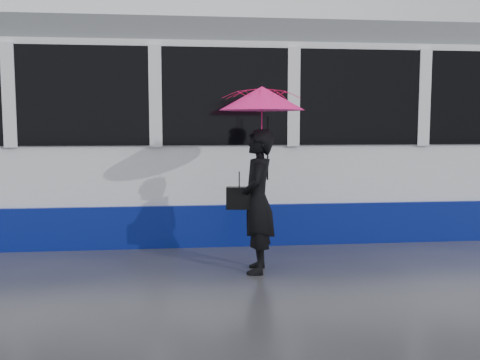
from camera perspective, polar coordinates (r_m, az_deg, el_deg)
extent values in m
plane|color=#2B2B30|center=(6.75, -10.90, -9.61)|extent=(90.00, 90.00, 0.00)
cube|color=#3F3D38|center=(8.47, -9.95, -6.34)|extent=(34.00, 0.07, 0.02)
cube|color=#3F3D38|center=(9.88, -9.43, -4.58)|extent=(34.00, 0.07, 0.02)
cube|color=white|center=(8.99, -5.39, 4.16)|extent=(24.00, 2.40, 2.95)
cube|color=navy|center=(9.11, -5.32, -3.50)|extent=(24.00, 2.56, 0.62)
cube|color=black|center=(9.00, -5.43, 8.46)|extent=(23.00, 2.48, 1.40)
cube|color=slate|center=(9.09, -5.49, 14.61)|extent=(23.60, 2.20, 0.35)
imported|color=black|center=(6.47, 1.87, -2.29)|extent=(0.51, 0.69, 1.74)
imported|color=#FF1569|center=(6.42, 2.35, 6.28)|extent=(1.09, 1.10, 0.87)
cone|color=#FF1569|center=(6.42, 2.36, 8.70)|extent=(1.17, 1.17, 0.28)
cylinder|color=black|center=(6.43, 2.36, 10.16)|extent=(0.01, 0.01, 0.07)
cylinder|color=black|center=(6.45, 2.98, 3.37)|extent=(0.02, 0.02, 0.76)
cube|color=black|center=(6.46, -0.08, -1.93)|extent=(0.33, 0.18, 0.27)
cylinder|color=black|center=(6.43, -0.08, 0.05)|extent=(0.01, 0.01, 0.18)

